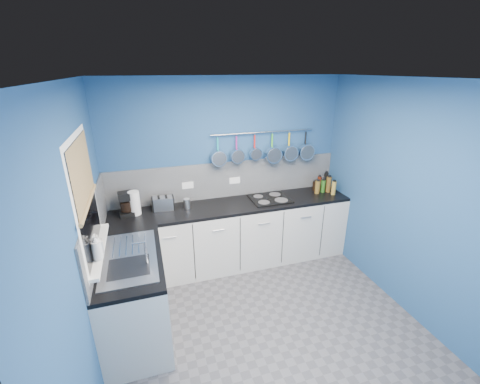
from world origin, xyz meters
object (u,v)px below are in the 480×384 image
soap_bottle_a (96,247)px  toaster (163,203)px  soap_bottle_b (98,244)px  paper_towel (135,203)px  canister (187,204)px  coffee_maker (126,204)px  hob (270,199)px

soap_bottle_a → toaster: soap_bottle_a is taller
soap_bottle_a → soap_bottle_b: soap_bottle_a is taller
paper_towel → canister: bearing=-0.7°
soap_bottle_b → coffee_maker: (0.19, 1.06, -0.09)m
soap_bottle_b → soap_bottle_a: bearing=-90.0°
paper_towel → toaster: size_ratio=1.16×
soap_bottle_a → toaster: bearing=62.5°
soap_bottle_b → hob: soap_bottle_b is taller
soap_bottle_b → paper_towel: soap_bottle_b is taller
soap_bottle_b → paper_towel: 1.10m
hob → soap_bottle_a: bearing=-151.4°
soap_bottle_a → coffee_maker: 1.19m
paper_towel → canister: (0.63, -0.01, -0.09)m
coffee_maker → canister: 0.74m
toaster → hob: toaster is taller
soap_bottle_a → soap_bottle_b: size_ratio=1.39×
coffee_maker → paper_towel: bearing=-6.3°
hob → toaster: bearing=176.2°
coffee_maker → canister: (0.73, -0.01, -0.08)m
coffee_maker → toaster: size_ratio=1.14×
soap_bottle_a → toaster: (0.63, 1.22, -0.19)m
coffee_maker → hob: coffee_maker is taller
soap_bottle_b → coffee_maker: soap_bottle_b is taller
soap_bottle_b → toaster: bearing=60.2°
toaster → canister: size_ratio=2.03×
paper_towel → toaster: 0.35m
coffee_maker → canister: bearing=-7.5°
soap_bottle_b → hob: 2.30m
soap_bottle_b → coffee_maker: size_ratio=0.59×
paper_towel → toaster: paper_towel is taller
canister → soap_bottle_a: bearing=-128.5°
toaster → hob: bearing=0.8°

